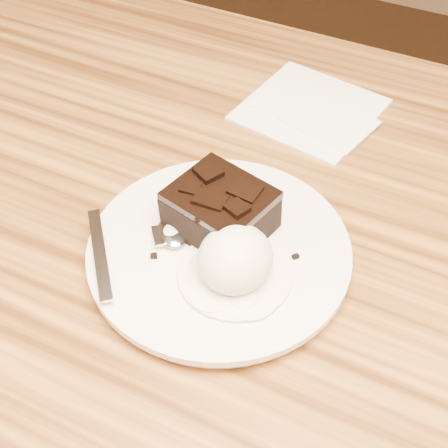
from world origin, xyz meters
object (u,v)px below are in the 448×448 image
at_px(spoon, 172,233).
at_px(napkin, 310,108).
at_px(brownie, 221,213).
at_px(dining_table, 272,447).
at_px(plate, 219,254).
at_px(ice_cream_scoop, 235,259).

relative_size(spoon, napkin, 1.12).
bearing_deg(brownie, napkin, 89.50).
height_order(dining_table, spoon, spoon).
xyz_separation_m(plate, ice_cream_scoop, (0.03, -0.02, 0.03)).
bearing_deg(brownie, spoon, -139.02).
xyz_separation_m(ice_cream_scoop, spoon, (-0.07, 0.02, -0.02)).
xyz_separation_m(ice_cream_scoop, napkin, (-0.03, 0.28, -0.04)).
height_order(plate, ice_cream_scoop, ice_cream_scoop).
relative_size(plate, ice_cream_scoop, 3.52).
bearing_deg(napkin, spoon, -97.93).
bearing_deg(ice_cream_scoop, brownie, 128.72).
height_order(dining_table, plate, plate).
distance_m(brownie, napkin, 0.23).
bearing_deg(ice_cream_scoop, napkin, 97.10).
distance_m(plate, ice_cream_scoop, 0.05).
xyz_separation_m(spoon, napkin, (0.04, 0.26, -0.02)).
distance_m(ice_cream_scoop, spoon, 0.07).
bearing_deg(plate, napkin, 91.66).
bearing_deg(napkin, brownie, -90.50).
height_order(ice_cream_scoop, spoon, ice_cream_scoop).
bearing_deg(plate, spoon, -169.55).
height_order(ice_cream_scoop, napkin, ice_cream_scoop).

